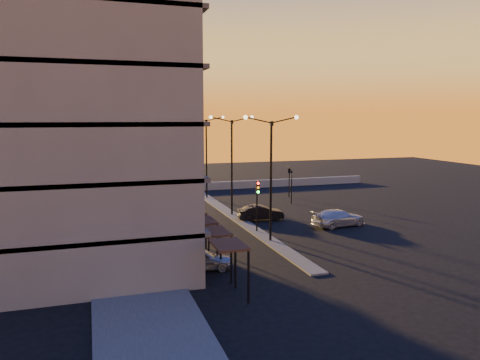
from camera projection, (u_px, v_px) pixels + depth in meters
name	position (u px, v px, depth m)	size (l,w,h in m)	color
ground	(270.00, 242.00, 35.39)	(120.00, 120.00, 0.00)	black
sidewalk_west	(124.00, 239.00, 35.95)	(5.00, 40.00, 0.12)	#4C4C4A
median	(232.00, 215.00, 44.81)	(1.20, 36.00, 0.12)	#4C4C4A
parapet	(211.00, 186.00, 60.45)	(44.00, 0.50, 1.00)	gray
building	(66.00, 77.00, 29.55)	(14.35, 17.08, 25.00)	slate
streetlamp_near	(271.00, 168.00, 34.64)	(4.32, 0.32, 9.51)	black
streetlamp_mid	(232.00, 157.00, 44.07)	(4.32, 0.32, 9.51)	black
streetlamp_far	(206.00, 150.00, 53.50)	(4.32, 0.32, 9.51)	black
traffic_light_main	(257.00, 198.00, 37.71)	(0.28, 0.44, 4.25)	black
signal_east_a	(291.00, 186.00, 50.77)	(0.13, 0.16, 3.60)	black
signal_east_b	(289.00, 171.00, 54.85)	(0.42, 1.99, 3.60)	black
car_hatchback	(201.00, 259.00, 28.85)	(1.58, 3.92, 1.34)	#A9ABB1
car_sedan	(260.00, 213.00, 42.73)	(1.46, 4.19, 1.38)	black
car_wagon	(338.00, 218.00, 40.40)	(2.02, 4.98, 1.44)	silver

